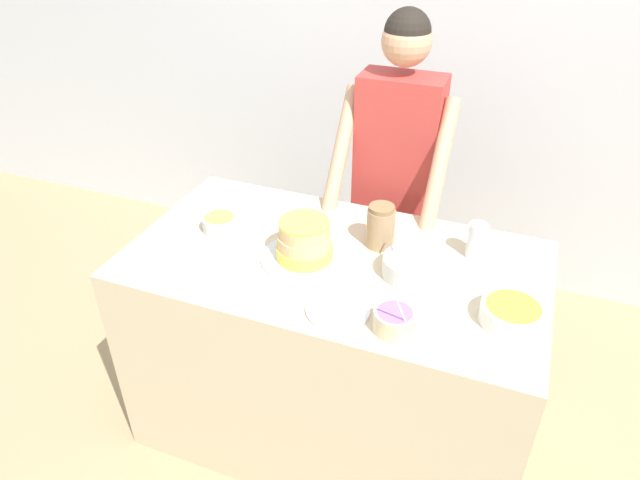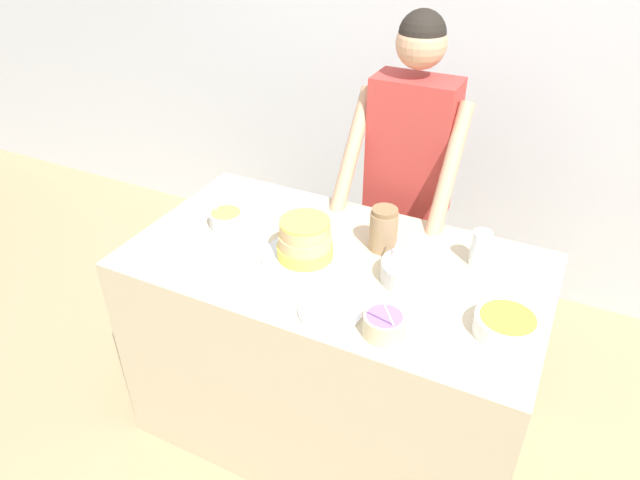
% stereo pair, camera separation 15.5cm
% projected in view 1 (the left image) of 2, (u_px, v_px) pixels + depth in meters
% --- Properties ---
extents(wall_back, '(10.00, 0.05, 2.60)m').
position_uv_depth(wall_back, '(428.00, 58.00, 3.09)').
color(wall_back, silver).
rests_on(wall_back, ground_plane).
extents(counter, '(1.57, 0.85, 0.93)m').
position_uv_depth(counter, '(333.00, 349.00, 2.40)').
color(counter, '#C6B793').
rests_on(counter, ground_plane).
extents(person_baker, '(0.49, 0.47, 1.71)m').
position_uv_depth(person_baker, '(397.00, 162.00, 2.57)').
color(person_baker, '#2D2D38').
rests_on(person_baker, ground_plane).
extents(cake, '(0.33, 0.33, 0.16)m').
position_uv_depth(cake, '(304.00, 243.00, 2.10)').
color(cake, silver).
rests_on(cake, counter).
extents(frosting_bowl_purple, '(0.13, 0.13, 0.18)m').
position_uv_depth(frosting_bowl_purple, '(394.00, 320.00, 1.79)').
color(frosting_bowl_purple, beige).
rests_on(frosting_bowl_purple, counter).
extents(frosting_bowl_yellow, '(0.14, 0.14, 0.15)m').
position_uv_depth(frosting_bowl_yellow, '(220.00, 223.00, 2.29)').
color(frosting_bowl_yellow, silver).
rests_on(frosting_bowl_yellow, counter).
extents(frosting_bowl_pink, '(0.20, 0.20, 0.15)m').
position_uv_depth(frosting_bowl_pink, '(411.00, 266.00, 2.03)').
color(frosting_bowl_pink, silver).
rests_on(frosting_bowl_pink, counter).
extents(frosting_bowl_orange, '(0.20, 0.20, 0.07)m').
position_uv_depth(frosting_bowl_orange, '(512.00, 313.00, 1.82)').
color(frosting_bowl_orange, white).
rests_on(frosting_bowl_orange, counter).
extents(drinking_glass, '(0.07, 0.07, 0.14)m').
position_uv_depth(drinking_glass, '(477.00, 240.00, 2.12)').
color(drinking_glass, silver).
rests_on(drinking_glass, counter).
extents(ceramic_plate, '(0.22, 0.22, 0.01)m').
position_uv_depth(ceramic_plate, '(338.00, 310.00, 1.88)').
color(ceramic_plate, silver).
rests_on(ceramic_plate, counter).
extents(stoneware_jar, '(0.11, 0.11, 0.17)m').
position_uv_depth(stoneware_jar, '(381.00, 226.00, 2.17)').
color(stoneware_jar, '#9E7F5B').
rests_on(stoneware_jar, counter).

